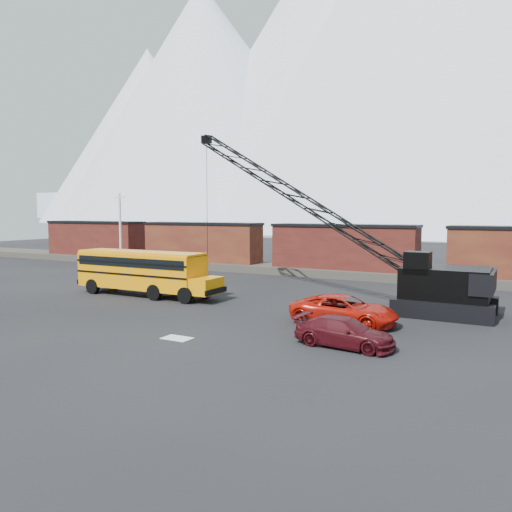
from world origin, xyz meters
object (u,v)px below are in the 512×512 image
at_px(maroon_suv, 344,332).
at_px(crawler_crane, 308,204).
at_px(school_bus, 144,271).
at_px(red_pickup, 344,310).

xyz_separation_m(maroon_suv, crawler_crane, (-6.20, 10.59, 5.92)).
distance_m(school_bus, crawler_crane, 12.59).
height_order(red_pickup, maroon_suv, red_pickup).
bearing_deg(maroon_suv, red_pickup, 23.58).
relative_size(school_bus, maroon_suv, 2.56).
bearing_deg(red_pickup, maroon_suv, -160.30).
relative_size(maroon_suv, crawler_crane, 0.21).
relative_size(red_pickup, crawler_crane, 0.27).
bearing_deg(school_bus, red_pickup, -7.48).
height_order(school_bus, maroon_suv, school_bus).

